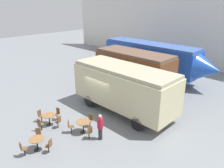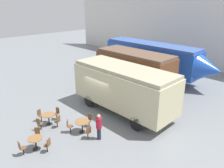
{
  "view_description": "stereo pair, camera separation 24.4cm",
  "coord_description": "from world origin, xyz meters",
  "px_view_note": "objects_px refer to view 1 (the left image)",
  "views": [
    {
      "loc": [
        10.91,
        -10.4,
        7.73
      ],
      "look_at": [
        -0.3,
        1.0,
        1.6
      ],
      "focal_mm": 35.0,
      "sensor_mm": 36.0,
      "label": 1
    },
    {
      "loc": [
        11.08,
        -10.23,
        7.73
      ],
      "look_at": [
        -0.3,
        1.0,
        1.6
      ],
      "focal_mm": 35.0,
      "sensor_mm": 36.0,
      "label": 2
    }
  ],
  "objects_px": {
    "passenger_coach_wooden": "(134,68)",
    "cafe_table_mid": "(83,124)",
    "cafe_chair_0": "(38,134)",
    "visitor_person": "(100,126)",
    "cafe_table_near": "(37,141)",
    "cafe_table_far": "(49,117)",
    "streamlined_locomotive": "(156,58)",
    "passenger_coach_vintage": "(124,86)"
  },
  "relations": [
    {
      "from": "passenger_coach_wooden",
      "to": "cafe_table_mid",
      "type": "xyz_separation_m",
      "value": [
        2.14,
        -7.49,
        -1.53
      ]
    },
    {
      "from": "cafe_chair_0",
      "to": "visitor_person",
      "type": "height_order",
      "value": "visitor_person"
    },
    {
      "from": "passenger_coach_wooden",
      "to": "cafe_table_mid",
      "type": "bearing_deg",
      "value": -74.03
    },
    {
      "from": "cafe_table_near",
      "to": "visitor_person",
      "type": "distance_m",
      "value": 3.58
    },
    {
      "from": "passenger_coach_wooden",
      "to": "cafe_table_mid",
      "type": "height_order",
      "value": "passenger_coach_wooden"
    },
    {
      "from": "passenger_coach_wooden",
      "to": "cafe_table_far",
      "type": "relative_size",
      "value": 8.35
    },
    {
      "from": "passenger_coach_wooden",
      "to": "visitor_person",
      "type": "xyz_separation_m",
      "value": [
        3.42,
        -7.22,
        -1.26
      ]
    },
    {
      "from": "streamlined_locomotive",
      "to": "passenger_coach_wooden",
      "type": "relative_size",
      "value": 1.78
    },
    {
      "from": "cafe_chair_0",
      "to": "streamlined_locomotive",
      "type": "bearing_deg",
      "value": 129.84
    },
    {
      "from": "passenger_coach_vintage",
      "to": "cafe_chair_0",
      "type": "distance_m",
      "value": 6.57
    },
    {
      "from": "passenger_coach_vintage",
      "to": "cafe_chair_0",
      "type": "xyz_separation_m",
      "value": [
        -0.96,
        -6.32,
        -1.49
      ]
    },
    {
      "from": "passenger_coach_wooden",
      "to": "cafe_chair_0",
      "type": "xyz_separation_m",
      "value": [
        1.04,
        -9.91,
        -1.64
      ]
    },
    {
      "from": "cafe_table_near",
      "to": "cafe_table_mid",
      "type": "bearing_deg",
      "value": 81.05
    },
    {
      "from": "streamlined_locomotive",
      "to": "cafe_chair_0",
      "type": "height_order",
      "value": "streamlined_locomotive"
    },
    {
      "from": "passenger_coach_wooden",
      "to": "cafe_table_far",
      "type": "bearing_deg",
      "value": -91.07
    },
    {
      "from": "visitor_person",
      "to": "cafe_table_far",
      "type": "bearing_deg",
      "value": -160.34
    },
    {
      "from": "cafe_chair_0",
      "to": "cafe_table_far",
      "type": "bearing_deg",
      "value": 163.96
    },
    {
      "from": "streamlined_locomotive",
      "to": "cafe_table_far",
      "type": "bearing_deg",
      "value": -88.32
    },
    {
      "from": "streamlined_locomotive",
      "to": "cafe_chair_0",
      "type": "xyz_separation_m",
      "value": [
        1.58,
        -14.2,
        -1.71
      ]
    },
    {
      "from": "streamlined_locomotive",
      "to": "cafe_table_near",
      "type": "bearing_deg",
      "value": -81.34
    },
    {
      "from": "visitor_person",
      "to": "streamlined_locomotive",
      "type": "bearing_deg",
      "value": 108.94
    },
    {
      "from": "passenger_coach_wooden",
      "to": "cafe_chair_0",
      "type": "relative_size",
      "value": 8.08
    },
    {
      "from": "streamlined_locomotive",
      "to": "passenger_coach_vintage",
      "type": "relative_size",
      "value": 1.59
    },
    {
      "from": "cafe_table_far",
      "to": "cafe_chair_0",
      "type": "relative_size",
      "value": 0.97
    },
    {
      "from": "cafe_chair_0",
      "to": "cafe_table_near",
      "type": "bearing_deg",
      "value": 0.0
    },
    {
      "from": "cafe_table_mid",
      "to": "cafe_table_far",
      "type": "bearing_deg",
      "value": -156.29
    },
    {
      "from": "streamlined_locomotive",
      "to": "passenger_coach_vintage",
      "type": "distance_m",
      "value": 8.28
    },
    {
      "from": "streamlined_locomotive",
      "to": "cafe_table_far",
      "type": "xyz_separation_m",
      "value": [
        0.37,
        -12.79,
        -1.64
      ]
    },
    {
      "from": "streamlined_locomotive",
      "to": "passenger_coach_wooden",
      "type": "height_order",
      "value": "streamlined_locomotive"
    },
    {
      "from": "cafe_table_far",
      "to": "visitor_person",
      "type": "distance_m",
      "value": 3.81
    },
    {
      "from": "cafe_chair_0",
      "to": "passenger_coach_vintage",
      "type": "bearing_deg",
      "value": 114.83
    },
    {
      "from": "visitor_person",
      "to": "cafe_chair_0",
      "type": "bearing_deg",
      "value": -131.41
    },
    {
      "from": "cafe_table_far",
      "to": "passenger_coach_wooden",
      "type": "bearing_deg",
      "value": 88.93
    },
    {
      "from": "passenger_coach_wooden",
      "to": "cafe_table_far",
      "type": "xyz_separation_m",
      "value": [
        -0.16,
        -8.5,
        -1.57
      ]
    },
    {
      "from": "passenger_coach_wooden",
      "to": "cafe_table_near",
      "type": "distance_m",
      "value": 10.6
    },
    {
      "from": "cafe_table_mid",
      "to": "cafe_table_far",
      "type": "relative_size",
      "value": 1.07
    },
    {
      "from": "cafe_table_near",
      "to": "cafe_table_mid",
      "type": "relative_size",
      "value": 0.9
    },
    {
      "from": "passenger_coach_wooden",
      "to": "cafe_table_near",
      "type": "height_order",
      "value": "passenger_coach_wooden"
    },
    {
      "from": "cafe_table_mid",
      "to": "cafe_chair_0",
      "type": "bearing_deg",
      "value": -114.39
    },
    {
      "from": "streamlined_locomotive",
      "to": "cafe_chair_0",
      "type": "bearing_deg",
      "value": -83.65
    },
    {
      "from": "passenger_coach_wooden",
      "to": "streamlined_locomotive",
      "type": "bearing_deg",
      "value": 97.1
    },
    {
      "from": "passenger_coach_wooden",
      "to": "visitor_person",
      "type": "height_order",
      "value": "passenger_coach_wooden"
    }
  ]
}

